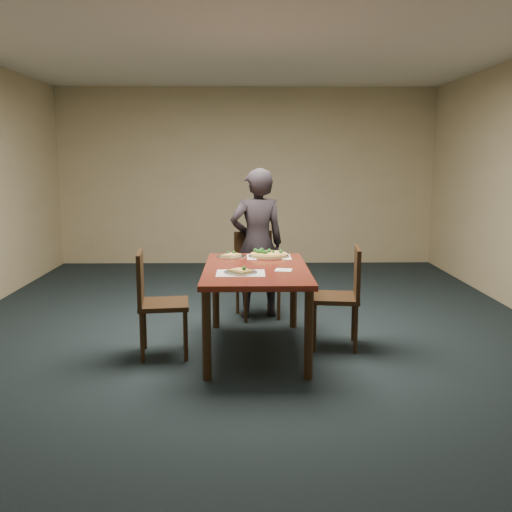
{
  "coord_description": "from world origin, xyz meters",
  "views": [
    {
      "loc": [
        -0.03,
        -5.21,
        1.68
      ],
      "look_at": [
        0.06,
        -0.34,
        0.85
      ],
      "focal_mm": 40.0,
      "sensor_mm": 36.0,
      "label": 1
    }
  ],
  "objects_px": {
    "dining_table": "(256,278)",
    "pizza_pan": "(268,254)",
    "chair_far": "(256,269)",
    "chair_right": "(344,291)",
    "chair_left": "(154,297)",
    "diner": "(257,244)",
    "slice_plate_near": "(241,272)",
    "slice_plate_far": "(231,256)"
  },
  "relations": [
    {
      "from": "dining_table",
      "to": "pizza_pan",
      "type": "bearing_deg",
      "value": 76.52
    },
    {
      "from": "dining_table",
      "to": "pizza_pan",
      "type": "relative_size",
      "value": 3.82
    },
    {
      "from": "chair_far",
      "to": "chair_right",
      "type": "bearing_deg",
      "value": -68.72
    },
    {
      "from": "chair_far",
      "to": "chair_left",
      "type": "height_order",
      "value": "same"
    },
    {
      "from": "chair_far",
      "to": "chair_right",
      "type": "distance_m",
      "value": 1.32
    },
    {
      "from": "chair_left",
      "to": "dining_table",
      "type": "bearing_deg",
      "value": -89.05
    },
    {
      "from": "diner",
      "to": "slice_plate_near",
      "type": "distance_m",
      "value": 1.38
    },
    {
      "from": "pizza_pan",
      "to": "chair_far",
      "type": "bearing_deg",
      "value": 99.85
    },
    {
      "from": "slice_plate_near",
      "to": "chair_right",
      "type": "bearing_deg",
      "value": 20.43
    },
    {
      "from": "dining_table",
      "to": "pizza_pan",
      "type": "xyz_separation_m",
      "value": [
        0.13,
        0.53,
        0.12
      ]
    },
    {
      "from": "diner",
      "to": "pizza_pan",
      "type": "height_order",
      "value": "diner"
    },
    {
      "from": "slice_plate_far",
      "to": "dining_table",
      "type": "bearing_deg",
      "value": -66.61
    },
    {
      "from": "dining_table",
      "to": "slice_plate_near",
      "type": "distance_m",
      "value": 0.31
    },
    {
      "from": "pizza_pan",
      "to": "slice_plate_near",
      "type": "bearing_deg",
      "value": -108.09
    },
    {
      "from": "dining_table",
      "to": "slice_plate_far",
      "type": "relative_size",
      "value": 5.36
    },
    {
      "from": "dining_table",
      "to": "slice_plate_near",
      "type": "bearing_deg",
      "value": -116.8
    },
    {
      "from": "dining_table",
      "to": "pizza_pan",
      "type": "height_order",
      "value": "pizza_pan"
    },
    {
      "from": "chair_left",
      "to": "pizza_pan",
      "type": "distance_m",
      "value": 1.22
    },
    {
      "from": "pizza_pan",
      "to": "slice_plate_far",
      "type": "bearing_deg",
      "value": -179.87
    },
    {
      "from": "chair_right",
      "to": "diner",
      "type": "bearing_deg",
      "value": -136.01
    },
    {
      "from": "dining_table",
      "to": "diner",
      "type": "distance_m",
      "value": 1.12
    },
    {
      "from": "dining_table",
      "to": "chair_right",
      "type": "relative_size",
      "value": 1.65
    },
    {
      "from": "pizza_pan",
      "to": "chair_left",
      "type": "bearing_deg",
      "value": -146.91
    },
    {
      "from": "chair_right",
      "to": "diner",
      "type": "height_order",
      "value": "diner"
    },
    {
      "from": "chair_far",
      "to": "chair_left",
      "type": "bearing_deg",
      "value": -139.53
    },
    {
      "from": "dining_table",
      "to": "diner",
      "type": "xyz_separation_m",
      "value": [
        0.03,
        1.11,
        0.14
      ]
    },
    {
      "from": "chair_left",
      "to": "slice_plate_near",
      "type": "height_order",
      "value": "chair_left"
    },
    {
      "from": "pizza_pan",
      "to": "slice_plate_near",
      "type": "distance_m",
      "value": 0.83
    },
    {
      "from": "chair_far",
      "to": "chair_left",
      "type": "relative_size",
      "value": 1.0
    },
    {
      "from": "chair_far",
      "to": "diner",
      "type": "xyz_separation_m",
      "value": [
        0.01,
        -0.05,
        0.28
      ]
    },
    {
      "from": "chair_left",
      "to": "slice_plate_far",
      "type": "height_order",
      "value": "chair_left"
    },
    {
      "from": "diner",
      "to": "slice_plate_far",
      "type": "bearing_deg",
      "value": 52.94
    },
    {
      "from": "chair_right",
      "to": "slice_plate_near",
      "type": "xyz_separation_m",
      "value": [
        -0.92,
        -0.34,
        0.25
      ]
    },
    {
      "from": "chair_right",
      "to": "diner",
      "type": "xyz_separation_m",
      "value": [
        -0.76,
        1.02,
        0.28
      ]
    },
    {
      "from": "chair_left",
      "to": "chair_right",
      "type": "xyz_separation_m",
      "value": [
        1.66,
        0.2,
        0.0
      ]
    },
    {
      "from": "pizza_pan",
      "to": "slice_plate_far",
      "type": "xyz_separation_m",
      "value": [
        -0.36,
        -0.0,
        -0.01
      ]
    },
    {
      "from": "diner",
      "to": "pizza_pan",
      "type": "xyz_separation_m",
      "value": [
        0.09,
        -0.57,
        -0.02
      ]
    },
    {
      "from": "dining_table",
      "to": "chair_right",
      "type": "height_order",
      "value": "chair_right"
    },
    {
      "from": "chair_left",
      "to": "chair_right",
      "type": "distance_m",
      "value": 1.68
    },
    {
      "from": "dining_table",
      "to": "chair_far",
      "type": "distance_m",
      "value": 1.16
    },
    {
      "from": "chair_left",
      "to": "pizza_pan",
      "type": "relative_size",
      "value": 2.32
    },
    {
      "from": "slice_plate_near",
      "to": "chair_far",
      "type": "bearing_deg",
      "value": 83.91
    }
  ]
}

